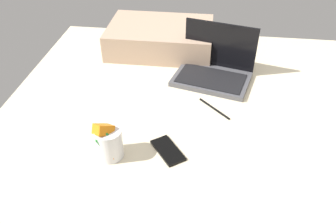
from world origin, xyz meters
TOP-DOWN VIEW (x-y plane):
  - bed_mattress at (0.00, 0.00)cm, footprint 180.00×140.00cm
  - laptop at (-5.07, 23.54)cm, footprint 37.63×30.39cm
  - snack_cup at (-38.84, -31.68)cm, footprint 9.64×9.00cm
  - cell_phone at (-19.60, -27.08)cm, footprint 13.78×15.31cm
  - pillow at (-33.04, 48.00)cm, footprint 52.00×36.00cm
  - charger_cable at (-4.13, -0.79)cm, footprint 12.45×12.44cm

SIDE VIEW (x-z plane):
  - bed_mattress at x=0.00cm, z-range 0.00..18.00cm
  - charger_cable at x=-4.13cm, z-range 18.00..18.60cm
  - cell_phone at x=-19.60cm, z-range 18.00..18.80cm
  - laptop at x=-5.07cm, z-range 10.91..33.91cm
  - snack_cup at x=-38.84cm, z-range 16.71..31.46cm
  - pillow at x=-33.04cm, z-range 18.00..31.00cm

